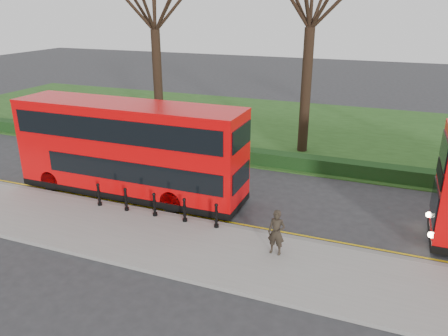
% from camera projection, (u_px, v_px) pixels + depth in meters
% --- Properties ---
extents(ground, '(120.00, 120.00, 0.00)m').
position_uv_depth(ground, '(209.00, 213.00, 19.16)').
color(ground, '#28282B').
rests_on(ground, ground).
extents(pavement, '(60.00, 4.00, 0.15)m').
position_uv_depth(pavement, '(178.00, 244.00, 16.52)').
color(pavement, gray).
rests_on(pavement, ground).
extents(kerb, '(60.00, 0.25, 0.16)m').
position_uv_depth(kerb, '(200.00, 221.00, 18.26)').
color(kerb, slate).
rests_on(kerb, ground).
extents(grass_verge, '(60.00, 18.00, 0.06)m').
position_uv_depth(grass_verge, '(289.00, 128.00, 32.22)').
color(grass_verge, '#214517').
rests_on(grass_verge, ground).
extents(hedge, '(60.00, 0.90, 0.80)m').
position_uv_depth(hedge, '(256.00, 157.00, 24.94)').
color(hedge, black).
rests_on(hedge, ground).
extents(yellow_line_outer, '(60.00, 0.10, 0.01)m').
position_uv_depth(yellow_line_outer, '(203.00, 220.00, 18.55)').
color(yellow_line_outer, yellow).
rests_on(yellow_line_outer, ground).
extents(yellow_line_inner, '(60.00, 0.10, 0.01)m').
position_uv_depth(yellow_line_inner, '(205.00, 218.00, 18.72)').
color(yellow_line_inner, yellow).
rests_on(yellow_line_inner, ground).
extents(bollard_row, '(5.80, 0.15, 1.00)m').
position_uv_depth(bollard_row, '(155.00, 205.00, 18.41)').
color(bollard_row, black).
rests_on(bollard_row, pavement).
extents(bus_lead, '(11.09, 2.55, 4.41)m').
position_uv_depth(bus_lead, '(129.00, 150.00, 20.34)').
color(bus_lead, red).
rests_on(bus_lead, ground).
extents(pedestrian, '(0.64, 0.43, 1.69)m').
position_uv_depth(pedestrian, '(276.00, 232.00, 15.48)').
color(pedestrian, black).
rests_on(pedestrian, pavement).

